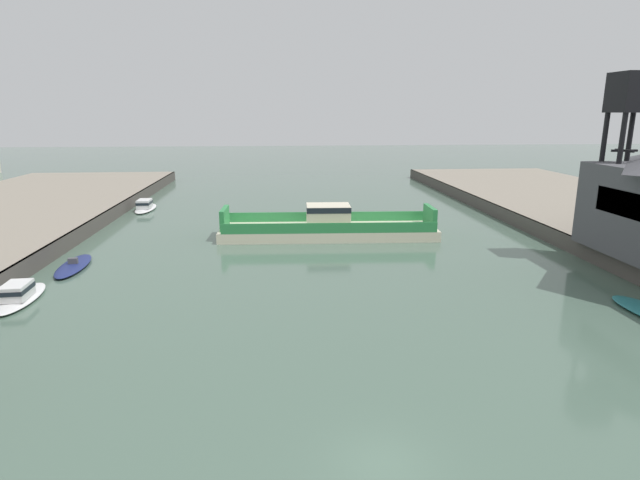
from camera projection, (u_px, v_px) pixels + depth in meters
ground_plane at (382, 464)px, 19.97m from camera, size 400.00×400.00×0.00m
chain_ferry at (328, 227)px, 56.46m from camera, size 23.89×7.23×3.58m
moored_boat_near_right at (19, 294)px, 37.05m from camera, size 2.70×7.07×1.48m
moored_boat_mid_left at (145, 206)px, 72.01m from camera, size 2.61×7.83×1.55m
moored_boat_mid_right at (74, 266)px, 45.19m from camera, size 2.64×7.61×0.92m
crane_tower at (630, 112)px, 44.54m from camera, size 3.13×3.13×15.12m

